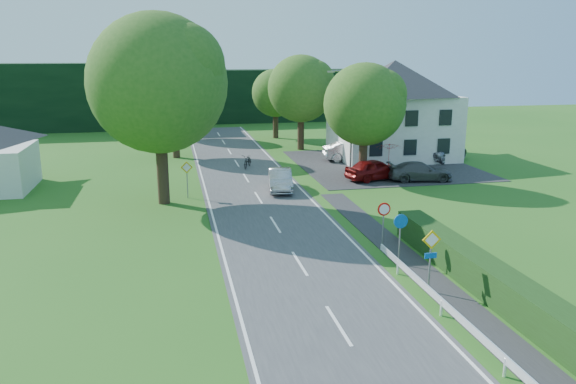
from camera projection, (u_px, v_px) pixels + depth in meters
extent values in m
cube|color=#3C3C3F|center=(269.00, 215.00, 32.74)|extent=(7.00, 80.00, 0.04)
cube|color=#242527|center=(538.00, 372.00, 16.62)|extent=(1.50, 44.00, 0.04)
cube|color=#242527|center=(382.00, 165.00, 47.47)|extent=(14.00, 16.00, 0.04)
cube|color=white|center=(213.00, 218.00, 32.09)|extent=(0.12, 80.00, 0.01)
cube|color=white|center=(323.00, 211.00, 33.38)|extent=(0.12, 80.00, 0.01)
cube|color=black|center=(269.00, 96.00, 77.19)|extent=(30.00, 5.00, 7.00)
cube|color=silver|center=(392.00, 127.00, 50.05)|extent=(10.00, 8.00, 5.60)
pyramid|color=#27262C|center=(395.00, 78.00, 49.01)|extent=(10.60, 8.40, 3.00)
cylinder|color=gray|center=(352.00, 123.00, 42.91)|extent=(0.16, 0.16, 8.00)
cylinder|color=gray|center=(343.00, 71.00, 41.81)|extent=(1.70, 0.10, 0.10)
cube|color=gray|center=(331.00, 72.00, 41.64)|extent=(0.50, 0.18, 0.12)
cylinder|color=gray|center=(430.00, 264.00, 21.91)|extent=(0.07, 0.07, 2.40)
cube|color=yellow|center=(432.00, 240.00, 21.64)|extent=(0.78, 0.04, 0.78)
cube|color=white|center=(432.00, 240.00, 21.64)|extent=(0.57, 0.05, 0.57)
cube|color=#0B51AB|center=(431.00, 256.00, 21.80)|extent=(0.50, 0.04, 0.22)
cylinder|color=gray|center=(399.00, 242.00, 24.79)|extent=(0.07, 0.07, 2.20)
cylinder|color=#0B51AB|center=(401.00, 221.00, 24.53)|extent=(0.64, 0.04, 0.64)
cylinder|color=gray|center=(383.00, 228.00, 26.69)|extent=(0.07, 0.07, 2.20)
cylinder|color=red|center=(384.00, 209.00, 26.43)|extent=(0.64, 0.04, 0.64)
cylinder|color=white|center=(384.00, 209.00, 26.41)|extent=(0.48, 0.04, 0.48)
cylinder|color=gray|center=(187.00, 182.00, 36.34)|extent=(0.07, 0.07, 2.20)
cube|color=yellow|center=(187.00, 167.00, 36.08)|extent=(0.78, 0.04, 0.78)
cube|color=white|center=(187.00, 167.00, 36.08)|extent=(0.57, 0.05, 0.57)
imported|color=#A1A1A6|center=(280.00, 180.00, 38.42)|extent=(2.12, 4.56, 1.45)
imported|color=black|center=(248.00, 161.00, 46.10)|extent=(1.39, 2.18, 1.08)
imported|color=maroon|center=(375.00, 169.00, 41.58)|extent=(4.87, 2.93, 1.55)
imported|color=silver|center=(352.00, 151.00, 48.98)|extent=(5.22, 2.22, 1.68)
imported|color=#45454A|center=(420.00, 171.00, 41.29)|extent=(4.95, 2.58, 1.37)
imported|color=#9E9EA5|center=(443.00, 151.00, 49.42)|extent=(5.93, 5.11, 1.51)
imported|color=red|center=(389.00, 155.00, 45.92)|extent=(2.51, 2.55, 2.03)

